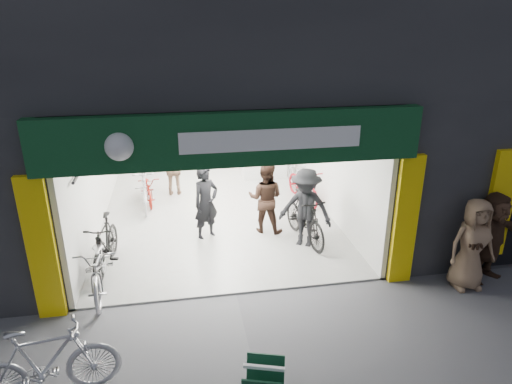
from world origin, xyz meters
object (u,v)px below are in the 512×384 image
object	(u,v)px
bike_right_front	(305,218)
bike_left_front	(100,266)
parked_bike	(46,363)
pedestrian_near	(472,244)

from	to	relation	value
bike_right_front	bike_left_front	bearing A→B (deg)	-173.28
bike_left_front	parked_bike	world-z (taller)	parked_bike
parked_bike	pedestrian_near	distance (m)	7.43
pedestrian_near	bike_left_front	bearing A→B (deg)	172.89
parked_bike	bike_right_front	bearing A→B (deg)	-58.82
bike_right_front	parked_bike	world-z (taller)	bike_right_front
bike_left_front	pedestrian_near	xyz separation A→B (m)	(6.93, -1.09, 0.37)
parked_bike	pedestrian_near	size ratio (longest dim) A/B	1.06
parked_bike	bike_left_front	bearing A→B (deg)	-16.07
bike_right_front	pedestrian_near	distance (m)	3.53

